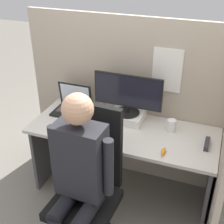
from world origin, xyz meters
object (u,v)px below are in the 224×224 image
paper_box (127,117)px  person (78,174)px  coffee_mug (171,126)px  carrot_toy (163,153)px  office_chair (89,181)px  monitor (128,94)px  laptop (73,107)px  stapler (207,144)px

paper_box → person: 0.91m
coffee_mug → carrot_toy: bearing=-88.7°
person → coffee_mug: bearing=62.1°
coffee_mug → office_chair: bearing=-123.8°
person → coffee_mug: 0.99m
paper_box → monitor: monitor is taller
laptop → office_chair: office_chair is taller
monitor → person: bearing=-93.0°
person → paper_box: bearing=87.0°
paper_box → laptop: 0.54m
carrot_toy → stapler: bearing=38.9°
paper_box → person: size_ratio=0.22×
carrot_toy → office_chair: (-0.48, -0.33, -0.15)m
carrot_toy → office_chair: bearing=-145.3°
laptop → stapler: (1.27, -0.13, -0.03)m
laptop → office_chair: bearing=-55.8°
carrot_toy → person: bearing=-133.1°
carrot_toy → coffee_mug: size_ratio=1.09×
carrot_toy → office_chair: size_ratio=0.10×
paper_box → stapler: paper_box is taller
monitor → coffee_mug: bearing=-5.5°
laptop → coffee_mug: bearing=-0.5°
laptop → coffee_mug: (0.95, -0.01, 0.00)m
stapler → person: size_ratio=0.12×
laptop → person: bearing=-60.9°
paper_box → person: person is taller
monitor → laptop: bearing=-176.6°
stapler → paper_box: bearing=167.5°
monitor → stapler: monitor is taller
monitor → coffee_mug: size_ratio=5.82×
laptop → carrot_toy: laptop is taller
person → coffee_mug: (0.46, 0.87, -0.03)m
paper_box → carrot_toy: bearing=-44.0°
laptop → stapler: bearing=-6.0°
monitor → office_chair: size_ratio=0.53×
stapler → carrot_toy: stapler is taller
person → stapler: bearing=44.0°
carrot_toy → person: (-0.47, -0.50, 0.06)m
monitor → stapler: (0.73, -0.16, -0.25)m
paper_box → monitor: 0.23m
stapler → coffee_mug: coffee_mug is taller
monitor → coffee_mug: 0.47m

